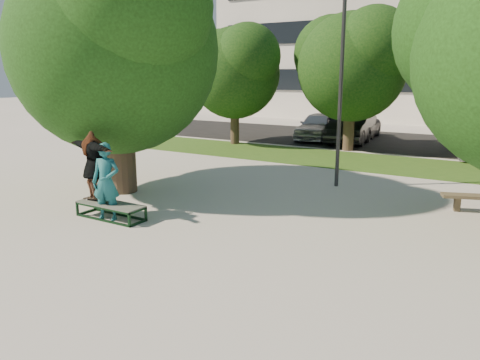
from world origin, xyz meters
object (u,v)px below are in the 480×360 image
Objects in this scene: grind_box at (111,211)px; car_grey at (354,127)px; car_silver_a at (319,126)px; bystander at (106,182)px; lamppost at (341,84)px; car_dark at (352,126)px; tree_left at (115,38)px.

grind_box is 0.39× the size of car_grey.
car_grey is (0.50, 17.09, 0.45)m from grind_box.
car_silver_a is 2.04m from car_grey.
grind_box is 0.97× the size of bystander.
lamppost reaches higher than car_dark.
car_silver_a is at bearing 86.69° from tree_left.
lamppost is 10.26m from car_dark.
car_dark is (0.79, 15.70, 0.63)m from grind_box.
lamppost is 10.91m from car_silver_a.
car_grey is (0.50, 17.18, -0.29)m from bystander.
bystander is at bearing -51.79° from tree_left.
car_dark reaches higher than car_silver_a.
grind_box is 17.11m from car_grey.
car_silver_a is (0.78, 13.54, -3.69)m from tree_left.
lamppost is 7.44m from bystander.
grind_box is (1.79, -2.19, -4.23)m from tree_left.
lamppost is 1.32× the size of car_grey.
lamppost is at bearing -80.03° from car_grey.
lamppost is 1.42× the size of car_silver_a.
car_dark is (2.58, 13.52, -3.60)m from tree_left.
bystander is 15.85m from car_silver_a.
grind_box is at bearing -96.96° from car_grey.
tree_left is at bearing 107.86° from bystander.
tree_left is 14.06m from car_silver_a.
car_silver_a reaches higher than grind_box.
car_dark is at bearing -6.52° from car_silver_a.
bystander is at bearing -92.09° from car_silver_a.
car_grey is at bearing 67.98° from bystander.
tree_left is at bearing 129.36° from grind_box.
grind_box is 0.42× the size of car_silver_a.
car_silver_a is 0.86× the size of car_dark.
car_dark is (1.80, -0.02, 0.09)m from car_silver_a.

